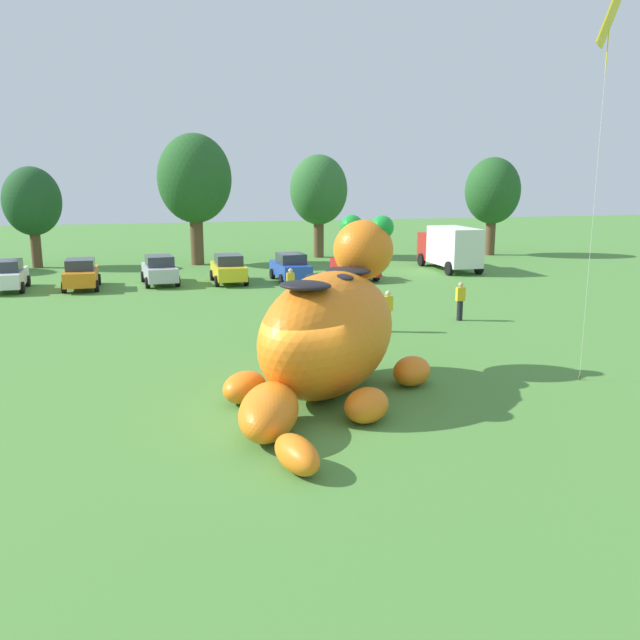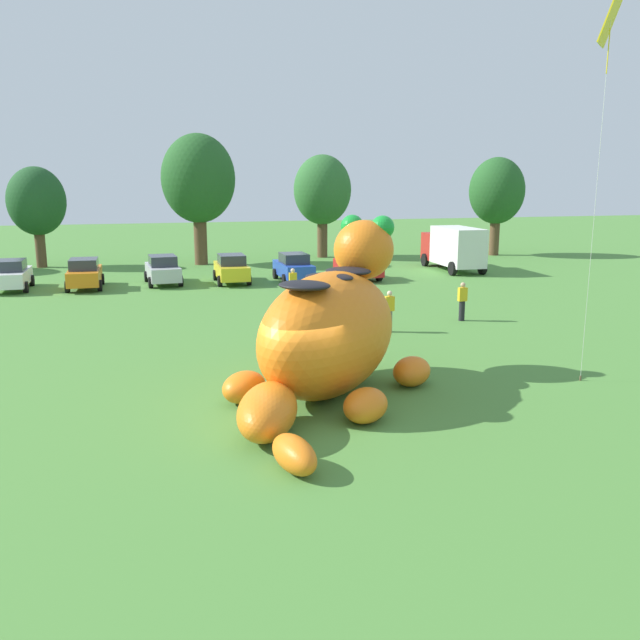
% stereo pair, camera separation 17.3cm
% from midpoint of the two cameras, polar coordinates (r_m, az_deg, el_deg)
% --- Properties ---
extents(ground_plane, '(160.00, 160.00, 0.00)m').
position_cam_midpoint_polar(ground_plane, '(17.98, -2.54, -8.12)').
color(ground_plane, '#4C8438').
extents(giant_inflatable_creature, '(7.04, 9.39, 5.04)m').
position_cam_midpoint_polar(giant_inflatable_creature, '(19.25, 0.56, -1.03)').
color(giant_inflatable_creature, orange).
rests_on(giant_inflatable_creature, ground).
extents(car_white, '(1.99, 4.13, 1.72)m').
position_cam_midpoint_polar(car_white, '(41.25, -25.23, 3.47)').
color(car_white, white).
rests_on(car_white, ground).
extents(car_orange, '(1.95, 4.11, 1.72)m').
position_cam_midpoint_polar(car_orange, '(40.31, -19.83, 3.73)').
color(car_orange, orange).
rests_on(car_orange, ground).
extents(car_silver, '(2.19, 4.22, 1.72)m').
position_cam_midpoint_polar(car_silver, '(40.70, -13.65, 4.18)').
color(car_silver, '#B7BABF').
rests_on(car_silver, ground).
extents(car_yellow, '(1.95, 4.11, 1.72)m').
position_cam_midpoint_polar(car_yellow, '(40.48, -7.94, 4.36)').
color(car_yellow, yellow).
rests_on(car_yellow, ground).
extents(car_blue, '(2.02, 4.14, 1.72)m').
position_cam_midpoint_polar(car_blue, '(40.81, -2.65, 4.52)').
color(car_blue, '#2347B7').
rests_on(car_blue, ground).
extents(car_red, '(2.26, 4.25, 1.72)m').
position_cam_midpoint_polar(car_red, '(41.73, 2.90, 4.69)').
color(car_red, red).
rests_on(car_red, ground).
extents(box_truck, '(2.49, 6.45, 2.95)m').
position_cam_midpoint_polar(box_truck, '(46.49, 10.91, 6.16)').
color(box_truck, '#B2231E').
rests_on(box_truck, ground).
extents(tree_left, '(3.93, 3.93, 6.97)m').
position_cam_midpoint_polar(tree_left, '(50.83, -23.46, 9.23)').
color(tree_left, brown).
rests_on(tree_left, ground).
extents(tree_mid_left, '(5.23, 5.23, 9.28)m').
position_cam_midpoint_polar(tree_mid_left, '(49.26, -10.76, 11.70)').
color(tree_mid_left, brown).
rests_on(tree_mid_left, ground).
extents(tree_centre_left, '(4.49, 4.49, 7.97)m').
position_cam_midpoint_polar(tree_centre_left, '(53.05, -0.21, 10.99)').
color(tree_centre_left, brown).
rests_on(tree_centre_left, ground).
extents(tree_centre, '(4.40, 4.40, 7.82)m').
position_cam_midpoint_polar(tree_centre, '(56.39, 14.44, 10.58)').
color(tree_centre, brown).
rests_on(tree_centre, ground).
extents(spectator_near_inflatable, '(0.38, 0.26, 1.71)m').
position_cam_midpoint_polar(spectator_near_inflatable, '(27.38, 5.62, 0.73)').
color(spectator_near_inflatable, '#726656').
rests_on(spectator_near_inflatable, ground).
extents(spectator_mid_field, '(0.38, 0.26, 1.71)m').
position_cam_midpoint_polar(spectator_mid_field, '(32.94, 0.18, 2.71)').
color(spectator_mid_field, '#2D334C').
rests_on(spectator_mid_field, ground).
extents(spectator_by_cars, '(0.38, 0.26, 1.71)m').
position_cam_midpoint_polar(spectator_by_cars, '(33.99, -2.68, 2.99)').
color(spectator_by_cars, black).
rests_on(spectator_by_cars, ground).
extents(spectator_wandering, '(0.38, 0.26, 1.71)m').
position_cam_midpoint_polar(spectator_wandering, '(30.08, 11.71, 1.56)').
color(spectator_wandering, black).
rests_on(spectator_wandering, ground).
extents(tethered_flying_kite, '(1.13, 1.13, 11.30)m').
position_cam_midpoint_polar(tethered_flying_kite, '(22.00, 23.24, 22.08)').
color(tethered_flying_kite, brown).
rests_on(tethered_flying_kite, ground).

